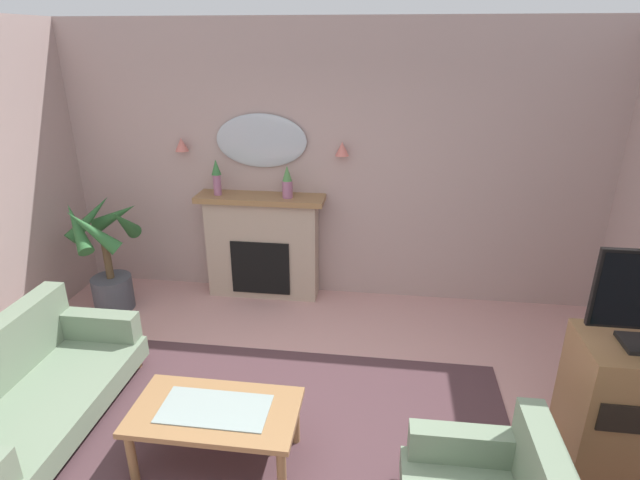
{
  "coord_description": "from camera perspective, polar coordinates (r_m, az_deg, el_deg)",
  "views": [
    {
      "loc": [
        0.58,
        -2.47,
        2.7
      ],
      "look_at": [
        0.05,
        1.47,
        1.11
      ],
      "focal_mm": 28.31,
      "sensor_mm": 36.0,
      "label": 1
    }
  ],
  "objects": [
    {
      "name": "tv_cabinet",
      "position": [
        4.09,
        31.9,
        -15.34
      ],
      "size": [
        0.8,
        0.57,
        0.9
      ],
      "color": "olive",
      "rests_on": "ground"
    },
    {
      "name": "mantel_vase_right",
      "position": [
        5.22,
        -3.72,
        6.53
      ],
      "size": [
        0.11,
        0.11,
        0.34
      ],
      "color": "#9E6084",
      "rests_on": "fireplace"
    },
    {
      "name": "patterned_rug",
      "position": [
        3.84,
        -3.61,
        -22.79
      ],
      "size": [
        3.2,
        2.4,
        0.01
      ],
      "primitive_type": "cube",
      "color": "#4C3338",
      "rests_on": "ground"
    },
    {
      "name": "wall_sconce_right",
      "position": [
        5.18,
        2.52,
        10.26
      ],
      "size": [
        0.14,
        0.14,
        0.14
      ],
      "primitive_type": "cone",
      "color": "#D17066"
    },
    {
      "name": "wall_sconce_left",
      "position": [
        5.59,
        -15.39,
        10.38
      ],
      "size": [
        0.14,
        0.14,
        0.14
      ],
      "primitive_type": "cone",
      "color": "#D17066"
    },
    {
      "name": "fireplace",
      "position": [
        5.56,
        -6.51,
        -0.81
      ],
      "size": [
        1.36,
        0.36,
        1.16
      ],
      "color": "tan",
      "rests_on": "ground"
    },
    {
      "name": "floral_couch",
      "position": [
        4.39,
        -30.37,
        -14.39
      ],
      "size": [
        0.87,
        1.72,
        0.76
      ],
      "color": "gray",
      "rests_on": "ground"
    },
    {
      "name": "coffee_table",
      "position": [
        3.59,
        -11.74,
        -18.9
      ],
      "size": [
        1.1,
        0.6,
        0.45
      ],
      "color": "olive",
      "rests_on": "ground"
    },
    {
      "name": "wall_back",
      "position": [
        5.37,
        1.21,
        8.41
      ],
      "size": [
        6.68,
        0.1,
        2.9
      ],
      "primitive_type": "cube",
      "color": "#B29993",
      "rests_on": "ground"
    },
    {
      "name": "potted_plant_corner_palm",
      "position": [
        5.66,
        -22.99,
        -1.74
      ],
      "size": [
        0.75,
        0.8,
        1.23
      ],
      "color": "#474C56",
      "rests_on": "ground"
    },
    {
      "name": "mantel_vase_left",
      "position": [
        5.41,
        -11.62,
        7.15
      ],
      "size": [
        0.1,
        0.1,
        0.38
      ],
      "color": "#9E6084",
      "rests_on": "fireplace"
    },
    {
      "name": "wall_mirror",
      "position": [
        5.36,
        -6.67,
        11.08
      ],
      "size": [
        0.96,
        0.06,
        0.56
      ],
      "primitive_type": "ellipsoid",
      "color": "#B2BCC6"
    }
  ]
}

